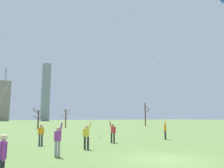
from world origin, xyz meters
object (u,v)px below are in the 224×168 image
object	(u,v)px
kite_flyer_foreground_right_red	(166,110)
bystander_strolling_midfield	(2,157)
kite_flyer_midfield_left_pink	(91,112)
bare_tree_far_right_edge	(66,118)
kite_flyer_midfield_right_blue	(107,115)
bare_tree_rightmost	(38,118)
bare_tree_right_of_center	(145,114)
kite_flyer_far_back_green	(74,102)
bystander_far_off_by_trees	(41,134)

from	to	relation	value
kite_flyer_foreground_right_red	bystander_strolling_midfield	bearing A→B (deg)	-148.81
kite_flyer_midfield_left_pink	bare_tree_far_right_edge	bearing A→B (deg)	79.00
kite_flyer_midfield_left_pink	bare_tree_far_right_edge	xyz separation A→B (m)	(6.07, 31.21, -0.49)
kite_flyer_midfield_right_blue	kite_flyer_midfield_left_pink	xyz separation A→B (m)	(0.20, 3.58, 0.34)
kite_flyer_foreground_right_red	bystander_strolling_midfield	distance (m)	16.25
bare_tree_rightmost	bare_tree_right_of_center	bearing A→B (deg)	5.19
kite_flyer_far_back_green	bystander_far_off_by_trees	xyz separation A→B (m)	(-0.62, 6.45, -2.11)
kite_flyer_midfield_right_blue	kite_flyer_far_back_green	xyz separation A→B (m)	(-3.27, -2.66, 0.71)
kite_flyer_midfield_left_pink	bare_tree_right_of_center	size ratio (longest dim) A/B	2.65
kite_flyer_midfield_left_pink	kite_flyer_foreground_right_red	size ratio (longest dim) A/B	1.17
kite_flyer_midfield_right_blue	bare_tree_rightmost	size ratio (longest dim) A/B	3.17
bystander_far_off_by_trees	bare_tree_rightmost	size ratio (longest dim) A/B	0.38
bystander_strolling_midfield	kite_flyer_foreground_right_red	bearing A→B (deg)	31.19
bare_tree_right_of_center	bare_tree_rightmost	bearing A→B (deg)	-174.81
kite_flyer_far_back_green	bystander_far_off_by_trees	world-z (taller)	kite_flyer_far_back_green
bystander_strolling_midfield	kite_flyer_far_back_green	bearing A→B (deg)	47.78
kite_flyer_foreground_right_red	bystander_far_off_by_trees	world-z (taller)	kite_flyer_foreground_right_red
kite_flyer_midfield_right_blue	bare_tree_right_of_center	distance (m)	43.54
kite_flyer_midfield_left_pink	bare_tree_rightmost	size ratio (longest dim) A/B	3.71
bystander_strolling_midfield	kite_flyer_midfield_right_blue	bearing A→B (deg)	43.87
kite_flyer_midfield_left_pink	bystander_strolling_midfield	xyz separation A→B (m)	(-6.90, -10.03, -1.74)
bystander_strolling_midfield	bystander_far_off_by_trees	bearing A→B (deg)	74.65
kite_flyer_far_back_green	bare_tree_right_of_center	world-z (taller)	kite_flyer_far_back_green
kite_flyer_far_back_green	kite_flyer_foreground_right_red	distance (m)	11.33
kite_flyer_midfield_left_pink	kite_flyer_foreground_right_red	bearing A→B (deg)	-13.61
kite_flyer_foreground_right_red	bare_tree_right_of_center	size ratio (longest dim) A/B	2.28
bare_tree_far_right_edge	bystander_strolling_midfield	bearing A→B (deg)	-107.46
kite_flyer_midfield_right_blue	bare_tree_rightmost	world-z (taller)	kite_flyer_midfield_right_blue
bystander_far_off_by_trees	bare_tree_rightmost	xyz separation A→B (m)	(3.74, 27.67, 1.15)
kite_flyer_midfield_right_blue	kite_flyer_far_back_green	distance (m)	4.27
kite_flyer_foreground_right_red	bare_tree_right_of_center	distance (m)	37.85
bystander_strolling_midfield	bare_tree_rightmost	world-z (taller)	bare_tree_rightmost
bystander_far_off_by_trees	bare_tree_right_of_center	xyz separation A→B (m)	(31.12, 30.16, 2.28)
bare_tree_rightmost	bare_tree_right_of_center	size ratio (longest dim) A/B	0.72
bare_tree_rightmost	bare_tree_right_of_center	distance (m)	27.52
kite_flyer_midfield_right_blue	bystander_strolling_midfield	world-z (taller)	kite_flyer_midfield_right_blue
kite_flyer_midfield_left_pink	bare_tree_rightmost	world-z (taller)	kite_flyer_midfield_left_pink
bare_tree_rightmost	bare_tree_far_right_edge	distance (m)	7.23
bystander_strolling_midfield	bystander_far_off_by_trees	xyz separation A→B (m)	(2.81, 10.24, 0.00)
bare_tree_right_of_center	bystander_strolling_midfield	bearing A→B (deg)	-130.03
bare_tree_rightmost	kite_flyer_midfield_right_blue	bearing A→B (deg)	-89.72
kite_flyer_midfield_left_pink	bystander_far_off_by_trees	bearing A→B (deg)	177.00
bystander_far_off_by_trees	kite_flyer_foreground_right_red	bearing A→B (deg)	-9.73
bare_tree_right_of_center	bare_tree_far_right_edge	xyz separation A→B (m)	(-20.97, 0.84, -1.03)
bare_tree_right_of_center	kite_flyer_far_back_green	bearing A→B (deg)	-129.79
kite_flyer_midfield_left_pink	kite_flyer_far_back_green	size ratio (longest dim) A/B	0.91
kite_flyer_midfield_left_pink	kite_flyer_far_back_green	world-z (taller)	kite_flyer_far_back_green
kite_flyer_far_back_green	bare_tree_far_right_edge	xyz separation A→B (m)	(9.53, 37.45, -0.86)
bare_tree_right_of_center	kite_flyer_midfield_right_blue	bearing A→B (deg)	-128.73
kite_flyer_far_back_green	bystander_far_off_by_trees	size ratio (longest dim) A/B	10.78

